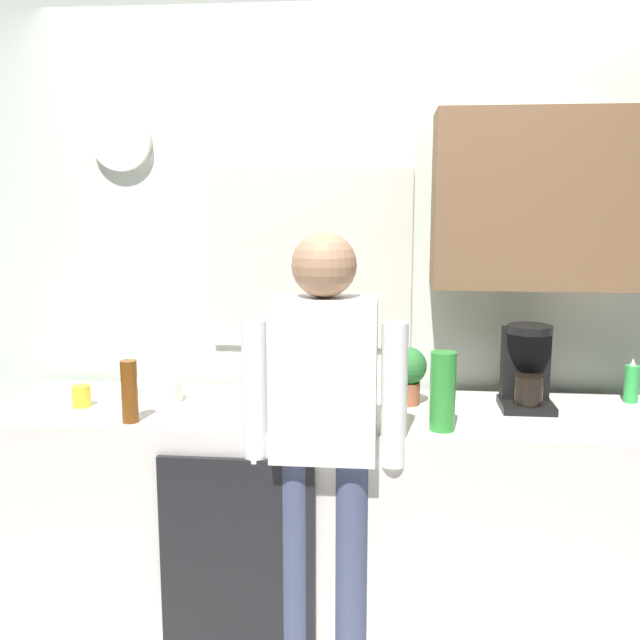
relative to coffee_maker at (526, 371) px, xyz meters
The scene contains 14 objects.
kitchen_counter 0.97m from the coffee_maker, behind, with size 2.68×0.64×0.90m, color beige.
dishwasher_panel 1.31m from the coffee_maker, 157.87° to the right, with size 0.56×0.02×0.81m, color black.
back_wall_assembly 0.78m from the coffee_maker, 155.08° to the left, with size 4.28×0.42×2.60m.
coffee_maker is the anchor object (origin of this frame).
bottle_amber_beer 1.51m from the coffee_maker, 167.08° to the right, with size 0.06×0.06×0.23m, color brown.
bottle_dark_sauce 1.04m from the coffee_maker, behind, with size 0.06×0.06×0.18m, color black.
bottle_clear_soda 0.47m from the coffee_maker, 137.50° to the right, with size 0.09×0.09×0.28m, color #2D8C33.
cup_yellow_cup 1.74m from the coffee_maker, behind, with size 0.07×0.07×0.09m, color yellow.
cup_blue_mug 0.90m from the coffee_maker, behind, with size 0.08×0.08×0.10m, color #3351B2.
cup_terracotta_mug 0.75m from the coffee_maker, behind, with size 0.08×0.08×0.09m, color #B26647.
mixing_bowl 1.47m from the coffee_maker, behind, with size 0.22×0.22×0.08m, color white.
potted_plant 0.46m from the coffee_maker, behind, with size 0.15×0.15×0.23m.
dish_soap 0.45m from the coffee_maker, 14.70° to the left, with size 0.06×0.06×0.18m.
person_at_sink 0.86m from the coffee_maker, 152.04° to the right, with size 0.57×0.22×1.60m.
Camera 1 is at (0.22, -2.37, 1.71)m, focal length 40.13 mm.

